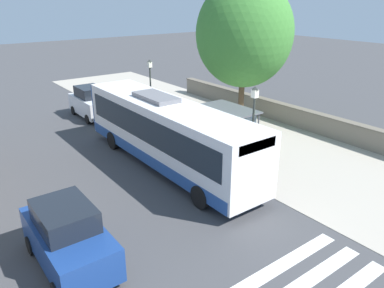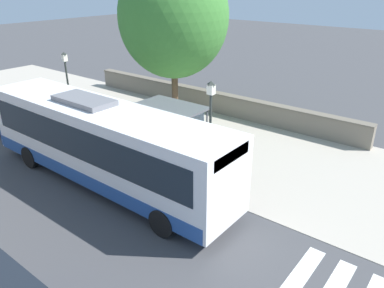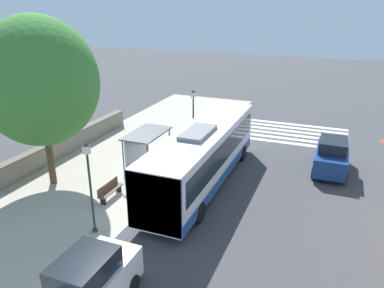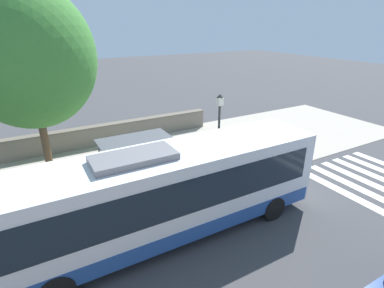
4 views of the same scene
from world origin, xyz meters
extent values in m
plane|color=#424244|center=(0.00, 0.00, 0.00)|extent=(120.00, 120.00, 0.00)
cube|color=#ADA393|center=(-4.50, 0.00, 0.01)|extent=(9.00, 44.00, 0.02)
cube|color=slate|center=(-8.55, 0.00, 0.61)|extent=(0.50, 20.00, 1.22)
cube|color=#685F52|center=(-8.55, 0.00, 1.26)|extent=(0.60, 20.00, 0.08)
cube|color=white|center=(1.78, 2.12, 1.88)|extent=(2.52, 12.18, 2.85)
cube|color=black|center=(1.78, 2.12, 2.25)|extent=(2.56, 11.20, 1.26)
cube|color=#264C93|center=(1.78, 2.12, 0.74)|extent=(2.56, 11.93, 0.57)
cube|color=#264C93|center=(1.78, -3.94, 1.88)|extent=(2.56, 0.06, 2.74)
cube|color=black|center=(1.78, 8.17, 3.02)|extent=(1.89, 0.08, 0.40)
cube|color=slate|center=(1.78, 1.21, 3.41)|extent=(1.26, 2.68, 0.22)
cylinder|color=black|center=(0.60, 6.38, 0.50)|extent=(0.30, 1.00, 1.00)
cylinder|color=black|center=(2.96, 6.38, 0.50)|extent=(0.30, 1.00, 1.00)
cylinder|color=black|center=(0.60, -1.65, 0.50)|extent=(0.30, 1.00, 1.00)
cylinder|color=black|center=(2.96, -1.65, 0.50)|extent=(0.30, 1.00, 1.00)
cylinder|color=#515459|center=(-1.19, 1.04, 1.21)|extent=(0.08, 0.08, 2.42)
cylinder|color=#515459|center=(-1.19, 4.00, 1.21)|extent=(0.08, 0.08, 2.42)
cylinder|color=#515459|center=(-2.76, 1.04, 1.21)|extent=(0.08, 0.08, 2.42)
cylinder|color=#515459|center=(-2.76, 4.00, 1.21)|extent=(0.08, 0.08, 2.42)
cube|color=#515459|center=(-1.97, 2.52, 2.46)|extent=(1.87, 3.26, 0.08)
cube|color=silver|center=(-2.74, 2.52, 1.33)|extent=(0.03, 2.67, 1.94)
cylinder|color=#2D3347|center=(0.12, 6.96, 0.39)|extent=(0.12, 0.12, 0.79)
cylinder|color=#2D3347|center=(0.28, 6.96, 0.39)|extent=(0.12, 0.12, 0.79)
cube|color=maroon|center=(0.20, 6.96, 1.10)|extent=(0.34, 0.22, 0.64)
sphere|color=tan|center=(0.20, 6.96, 1.53)|extent=(0.22, 0.22, 0.22)
cube|color=brown|center=(-2.18, -1.27, 0.45)|extent=(0.40, 1.84, 0.06)
cube|color=brown|center=(-2.35, -1.27, 0.68)|extent=(0.04, 1.84, 0.40)
cube|color=black|center=(-2.18, -2.01, 0.23)|extent=(0.32, 0.06, 0.45)
cube|color=black|center=(-2.18, -0.54, 0.23)|extent=(0.32, 0.06, 0.45)
cylinder|color=#2D332D|center=(-0.33, 5.91, 0.08)|extent=(0.24, 0.24, 0.16)
cylinder|color=#2D332D|center=(-0.33, 5.91, 2.01)|extent=(0.10, 0.10, 4.03)
cube|color=silver|center=(-0.33, 5.91, 4.20)|extent=(0.24, 0.24, 0.35)
pyramid|color=#2D332D|center=(-0.33, 5.91, 4.45)|extent=(0.28, 0.28, 0.14)
cylinder|color=#2D332D|center=(-1.13, -4.20, 0.08)|extent=(0.24, 0.24, 0.16)
cylinder|color=#2D332D|center=(-1.13, -4.20, 1.91)|extent=(0.10, 0.10, 3.83)
cube|color=silver|center=(-1.13, -4.20, 4.00)|extent=(0.24, 0.24, 0.35)
pyramid|color=#2D332D|center=(-1.13, -4.20, 4.25)|extent=(0.28, 0.28, 0.14)
cylinder|color=brown|center=(-6.27, -0.95, 2.09)|extent=(0.38, 0.38, 4.18)
ellipsoid|color=#3D7F33|center=(-6.27, -0.95, 5.89)|extent=(6.21, 6.21, 6.83)
cylinder|color=black|center=(0.64, -6.81, 0.32)|extent=(0.22, 0.64, 0.64)
camera|label=1|loc=(11.24, 16.84, 8.06)|focal=35.00mm
camera|label=2|loc=(10.37, 13.44, 7.85)|focal=35.00mm
camera|label=3|loc=(8.30, -16.02, 9.73)|focal=35.00mm
camera|label=4|loc=(10.17, -1.42, 7.37)|focal=28.00mm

